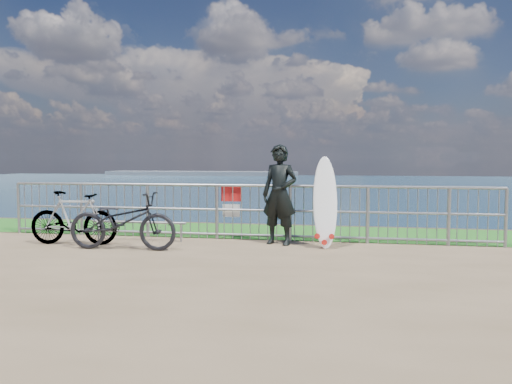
% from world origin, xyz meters
% --- Properties ---
extents(grass_strip, '(120.00, 120.00, 0.00)m').
position_xyz_m(grass_strip, '(0.00, 2.70, 0.01)').
color(grass_strip, '#1D661C').
rests_on(grass_strip, ground).
extents(seascape, '(260.00, 260.00, 5.00)m').
position_xyz_m(seascape, '(-43.75, 147.49, -4.03)').
color(seascape, brown).
rests_on(seascape, ground).
extents(railing, '(10.06, 0.10, 1.13)m').
position_xyz_m(railing, '(0.02, 1.60, 0.58)').
color(railing, gray).
rests_on(railing, ground).
extents(surfer, '(0.80, 0.64, 1.91)m').
position_xyz_m(surfer, '(0.84, 1.19, 0.96)').
color(surfer, black).
rests_on(surfer, ground).
extents(surfboard, '(0.50, 0.45, 1.70)m').
position_xyz_m(surfboard, '(1.71, 1.00, 0.78)').
color(surfboard, white).
rests_on(surfboard, ground).
extents(bicycle_near, '(2.01, 0.78, 1.04)m').
position_xyz_m(bicycle_near, '(-1.87, 0.14, 0.52)').
color(bicycle_near, black).
rests_on(bicycle_near, ground).
extents(bicycle_far, '(1.74, 0.62, 1.03)m').
position_xyz_m(bicycle_far, '(-3.02, 0.45, 0.51)').
color(bicycle_far, black).
rests_on(bicycle_far, ground).
extents(bike_rack, '(1.94, 0.05, 0.40)m').
position_xyz_m(bike_rack, '(-1.96, 1.07, 0.33)').
color(bike_rack, gray).
rests_on(bike_rack, ground).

